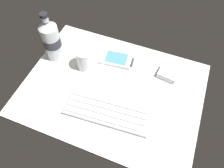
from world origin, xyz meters
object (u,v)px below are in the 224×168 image
at_px(handheld_device, 117,59).
at_px(juice_cup, 85,59).
at_px(water_bottle, 51,40).
at_px(charger_block, 168,74).
at_px(keyboard, 108,111).

relative_size(handheld_device, juice_cup, 1.57).
relative_size(juice_cup, water_bottle, 0.41).
bearing_deg(charger_block, handheld_device, 179.81).
relative_size(keyboard, handheld_device, 2.23).
height_order(juice_cup, water_bottle, water_bottle).
bearing_deg(water_bottle, juice_cup, -1.60).
distance_m(keyboard, water_bottle, 0.34).
bearing_deg(juice_cup, water_bottle, 178.40).
height_order(keyboard, juice_cup, juice_cup).
height_order(water_bottle, charger_block, water_bottle).
height_order(handheld_device, juice_cup, juice_cup).
relative_size(handheld_device, water_bottle, 0.64).
bearing_deg(keyboard, juice_cup, 135.24).
distance_m(handheld_device, charger_block, 0.21).
distance_m(handheld_device, water_bottle, 0.26).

